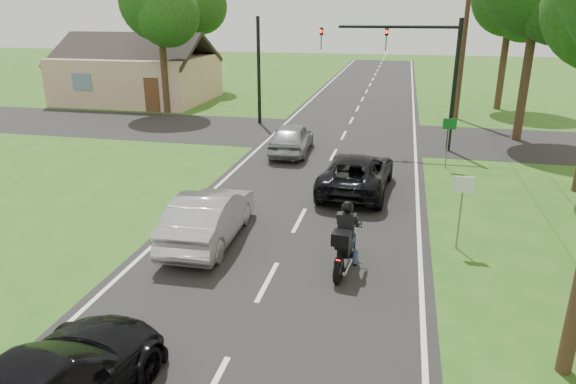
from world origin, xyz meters
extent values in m
plane|color=#295618|center=(0.00, 0.00, 0.00)|extent=(140.00, 140.00, 0.00)
cube|color=black|center=(0.00, 10.00, 0.01)|extent=(8.00, 100.00, 0.01)
cube|color=black|center=(0.00, 16.00, 0.01)|extent=(60.00, 7.00, 0.01)
torus|color=black|center=(1.86, 1.83, 0.33)|extent=(0.21, 0.67, 0.66)
torus|color=black|center=(1.71, 0.35, 0.33)|extent=(0.23, 0.73, 0.72)
cube|color=black|center=(1.79, 1.19, 0.63)|extent=(0.38, 0.97, 0.30)
sphere|color=black|center=(1.82, 1.44, 0.81)|extent=(0.34, 0.34, 0.34)
cube|color=black|center=(1.76, 0.84, 0.81)|extent=(0.39, 0.58, 0.10)
cube|color=#FF0C07|center=(1.69, 0.24, 0.65)|extent=(0.10, 0.04, 0.05)
cylinder|color=silver|center=(1.90, 0.63, 0.31)|extent=(0.17, 0.80, 0.09)
cylinder|color=black|center=(1.84, 1.63, 0.99)|extent=(0.62, 0.10, 0.04)
cube|color=black|center=(1.73, 0.54, 1.11)|extent=(0.48, 0.44, 0.32)
cube|color=black|center=(1.78, 1.04, 1.24)|extent=(0.42, 0.26, 0.60)
sphere|color=black|center=(1.79, 1.11, 1.71)|extent=(0.30, 0.30, 0.30)
cylinder|color=navy|center=(1.59, 1.39, 0.23)|extent=(0.13, 0.13, 0.45)
cylinder|color=navy|center=(2.03, 1.34, 0.23)|extent=(0.13, 0.13, 0.45)
imported|color=black|center=(1.49, 7.25, 0.71)|extent=(2.60, 5.13, 1.39)
imported|color=silver|center=(-2.24, 1.98, 0.75)|extent=(1.70, 4.53, 1.48)
imported|color=#969A9E|center=(-1.96, 11.88, 0.73)|extent=(1.88, 4.28, 1.43)
cylinder|color=black|center=(5.20, 14.00, 3.00)|extent=(0.20, 0.20, 6.00)
cylinder|color=black|center=(2.50, 14.00, 5.60)|extent=(5.40, 0.14, 0.14)
imported|color=black|center=(2.00, 14.00, 5.05)|extent=(0.16, 0.36, 1.00)
imported|color=black|center=(-1.00, 14.00, 5.05)|extent=(0.16, 0.36, 1.00)
sphere|color=#FF0C07|center=(2.00, 13.82, 5.38)|extent=(0.16, 0.16, 0.16)
sphere|color=#FF0C07|center=(-1.00, 13.82, 5.38)|extent=(0.16, 0.16, 0.16)
cylinder|color=black|center=(-5.20, 18.00, 3.00)|extent=(0.20, 0.20, 6.00)
cylinder|color=#4A3022|center=(6.20, 22.00, 5.00)|extent=(0.28, 0.28, 10.00)
cylinder|color=slate|center=(4.70, 3.00, 1.00)|extent=(0.05, 0.05, 2.00)
cube|color=silver|center=(4.70, 2.97, 1.90)|extent=(0.55, 0.04, 0.45)
cylinder|color=slate|center=(4.90, 11.00, 1.00)|extent=(0.05, 0.05, 2.00)
cube|color=#0C591E|center=(4.90, 10.97, 1.90)|extent=(0.55, 0.04, 0.45)
cylinder|color=#332316|center=(8.80, 17.00, 3.50)|extent=(0.44, 0.44, 7.00)
cylinder|color=#332316|center=(9.20, 26.00, 3.22)|extent=(0.44, 0.44, 6.44)
sphere|color=#133C10|center=(10.02, 25.34, 6.33)|extent=(3.96, 3.96, 3.96)
cylinder|color=#332316|center=(-12.00, 20.00, 3.08)|extent=(0.44, 0.44, 6.16)
sphere|color=#133C10|center=(-12.00, 20.00, 6.82)|extent=(4.80, 4.80, 4.80)
sphere|color=#133C10|center=(-11.20, 19.36, 6.05)|extent=(3.84, 3.84, 3.84)
cylinder|color=#332316|center=(-14.00, 30.00, 3.36)|extent=(0.44, 0.44, 6.72)
sphere|color=#133C10|center=(-13.10, 29.28, 6.60)|extent=(4.32, 4.32, 4.32)
cube|color=tan|center=(-16.00, 24.00, 1.60)|extent=(10.00, 8.00, 3.20)
cube|color=black|center=(-16.00, 22.00, 3.70)|extent=(10.20, 4.00, 2.29)
cube|color=black|center=(-16.00, 26.00, 3.70)|extent=(10.20, 4.00, 2.29)
camera|label=1|loc=(2.92, -10.78, 6.33)|focal=32.00mm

